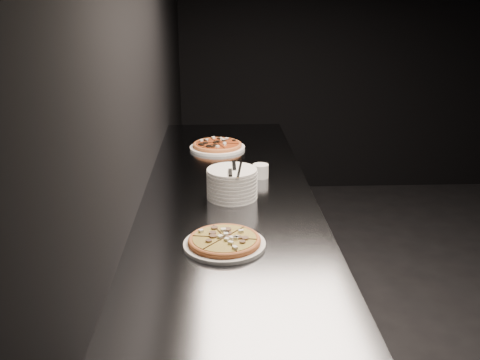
{
  "coord_description": "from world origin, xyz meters",
  "views": [
    {
      "loc": [
        -2.17,
        -2.26,
        1.75
      ],
      "look_at": [
        -2.08,
        -0.11,
        0.99
      ],
      "focal_mm": 40.0,
      "sensor_mm": 36.0,
      "label": 1
    }
  ],
  "objects_px": {
    "pizza_tomato": "(217,146)",
    "ramekin": "(261,171)",
    "plate_stack": "(232,183)",
    "cutlery": "(234,170)",
    "counter": "(229,277)",
    "pizza_mushroom": "(224,242)"
  },
  "relations": [
    {
      "from": "pizza_mushroom",
      "to": "cutlery",
      "type": "relative_size",
      "value": 1.3
    },
    {
      "from": "cutlery",
      "to": "pizza_mushroom",
      "type": "bearing_deg",
      "value": -95.83
    },
    {
      "from": "pizza_tomato",
      "to": "cutlery",
      "type": "height_order",
      "value": "cutlery"
    },
    {
      "from": "plate_stack",
      "to": "cutlery",
      "type": "distance_m",
      "value": 0.07
    },
    {
      "from": "pizza_mushroom",
      "to": "ramekin",
      "type": "xyz_separation_m",
      "value": [
        0.18,
        0.72,
        0.02
      ]
    },
    {
      "from": "pizza_tomato",
      "to": "plate_stack",
      "type": "xyz_separation_m",
      "value": [
        0.06,
        -0.75,
        0.04
      ]
    },
    {
      "from": "pizza_tomato",
      "to": "ramekin",
      "type": "distance_m",
      "value": 0.54
    },
    {
      "from": "cutlery",
      "to": "pizza_tomato",
      "type": "bearing_deg",
      "value": 95.41
    },
    {
      "from": "counter",
      "to": "ramekin",
      "type": "xyz_separation_m",
      "value": [
        0.16,
        0.13,
        0.49
      ]
    },
    {
      "from": "pizza_mushroom",
      "to": "pizza_tomato",
      "type": "relative_size",
      "value": 0.91
    },
    {
      "from": "ramekin",
      "to": "plate_stack",
      "type": "bearing_deg",
      "value": -119.25
    },
    {
      "from": "plate_stack",
      "to": "ramekin",
      "type": "bearing_deg",
      "value": 60.75
    },
    {
      "from": "cutlery",
      "to": "ramekin",
      "type": "relative_size",
      "value": 3.02
    },
    {
      "from": "pizza_mushroom",
      "to": "ramekin",
      "type": "relative_size",
      "value": 3.93
    },
    {
      "from": "counter",
      "to": "ramekin",
      "type": "height_order",
      "value": "ramekin"
    },
    {
      "from": "cutlery",
      "to": "ramekin",
      "type": "distance_m",
      "value": 0.32
    },
    {
      "from": "plate_stack",
      "to": "cutlery",
      "type": "bearing_deg",
      "value": -62.38
    },
    {
      "from": "counter",
      "to": "cutlery",
      "type": "bearing_deg",
      "value": -80.5
    },
    {
      "from": "cutlery",
      "to": "plate_stack",
      "type": "bearing_deg",
      "value": 117.9
    },
    {
      "from": "pizza_mushroom",
      "to": "pizza_tomato",
      "type": "distance_m",
      "value": 1.22
    },
    {
      "from": "counter",
      "to": "pizza_mushroom",
      "type": "relative_size",
      "value": 8.32
    },
    {
      "from": "cutlery",
      "to": "ramekin",
      "type": "bearing_deg",
      "value": 63.96
    }
  ]
}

